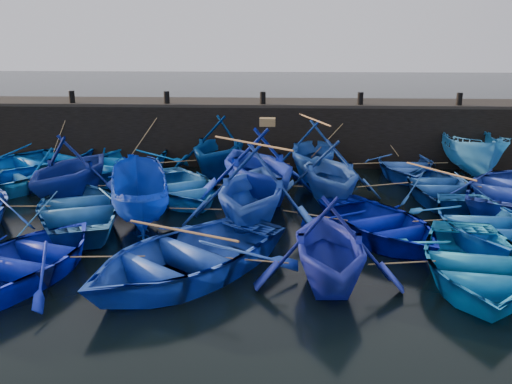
{
  "coord_description": "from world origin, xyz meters",
  "views": [
    {
      "loc": [
        0.76,
        -14.02,
        5.77
      ],
      "look_at": [
        0.0,
        3.2,
        0.7
      ],
      "focal_mm": 40.0,
      "sensor_mm": 36.0,
      "label": 1
    }
  ],
  "objects": [
    {
      "name": "ground",
      "position": [
        0.0,
        0.0,
        0.0
      ],
      "size": [
        120.0,
        120.0,
        0.0
      ],
      "primitive_type": "plane",
      "color": "black",
      "rests_on": "ground"
    },
    {
      "name": "quay_wall",
      "position": [
        0.0,
        10.5,
        1.25
      ],
      "size": [
        26.0,
        2.5,
        2.5
      ],
      "primitive_type": "cube",
      "color": "black",
      "rests_on": "ground"
    },
    {
      "name": "quay_top",
      "position": [
        0.0,
        10.5,
        2.56
      ],
      "size": [
        26.0,
        2.5,
        0.12
      ],
      "primitive_type": "cube",
      "color": "black",
      "rests_on": "quay_wall"
    },
    {
      "name": "bollard_0",
      "position": [
        -8.0,
        9.6,
        2.87
      ],
      "size": [
        0.24,
        0.24,
        0.5
      ],
      "primitive_type": "cylinder",
      "color": "black",
      "rests_on": "quay_top"
    },
    {
      "name": "bollard_1",
      "position": [
        -4.0,
        9.6,
        2.87
      ],
      "size": [
        0.24,
        0.24,
        0.5
      ],
      "primitive_type": "cylinder",
      "color": "black",
      "rests_on": "quay_top"
    },
    {
      "name": "bollard_2",
      "position": [
        0.0,
        9.6,
        2.87
      ],
      "size": [
        0.24,
        0.24,
        0.5
      ],
      "primitive_type": "cylinder",
      "color": "black",
      "rests_on": "quay_top"
    },
    {
      "name": "bollard_3",
      "position": [
        4.0,
        9.6,
        2.87
      ],
      "size": [
        0.24,
        0.24,
        0.5
      ],
      "primitive_type": "cylinder",
      "color": "black",
      "rests_on": "quay_top"
    },
    {
      "name": "bollard_4",
      "position": [
        8.0,
        9.6,
        2.87
      ],
      "size": [
        0.24,
        0.24,
        0.5
      ],
      "primitive_type": "cylinder",
      "color": "black",
      "rests_on": "quay_top"
    },
    {
      "name": "boat_0",
      "position": [
        -8.75,
        7.59,
        0.6
      ],
      "size": [
        6.73,
        7.13,
        1.2
      ],
      "primitive_type": "imported",
      "rotation": [
        0.0,
        0.0,
        2.53
      ],
      "color": "#0042A0",
      "rests_on": "ground"
    },
    {
      "name": "boat_1",
      "position": [
        -5.42,
        7.42,
        0.59
      ],
      "size": [
        5.2,
        6.43,
        1.18
      ],
      "primitive_type": "imported",
      "rotation": [
        0.0,
        0.0,
        -0.22
      ],
      "color": "blue",
      "rests_on": "ground"
    },
    {
      "name": "boat_2",
      "position": [
        -1.71,
        8.13,
        1.17
      ],
      "size": [
        4.61,
        5.09,
        2.33
      ],
      "primitive_type": "imported",
      "rotation": [
        0.0,
        0.0,
        -0.19
      ],
      "color": "navy",
      "rests_on": "ground"
    },
    {
      "name": "boat_3",
      "position": [
        2.02,
        7.64,
        1.13
      ],
      "size": [
        4.07,
        4.61,
        2.26
      ],
      "primitive_type": "imported",
      "rotation": [
        0.0,
        0.0,
        -0.09
      ],
      "color": "#1848B2",
      "rests_on": "ground"
    },
    {
      "name": "boat_4",
      "position": [
        5.64,
        8.0,
        0.47
      ],
      "size": [
        3.37,
        4.6,
        0.93
      ],
      "primitive_type": "imported",
      "rotation": [
        0.0,
        0.0,
        -0.04
      ],
      "color": "#2047A2",
      "rests_on": "ground"
    },
    {
      "name": "boat_5",
      "position": [
        8.24,
        8.13,
        0.99
      ],
      "size": [
        2.03,
        5.17,
        1.99
      ],
      "primitive_type": "imported",
      "rotation": [
        0.0,
        0.0,
        -0.02
      ],
      "color": "#266EAE",
      "rests_on": "ground"
    },
    {
      "name": "boat_7",
      "position": [
        -6.28,
        4.23,
        1.16
      ],
      "size": [
        4.7,
        5.15,
        2.32
      ],
      "primitive_type": "imported",
      "rotation": [
        0.0,
        0.0,
        2.92
      ],
      "color": "navy",
      "rests_on": "ground"
    },
    {
      "name": "boat_8",
      "position": [
        -2.61,
        4.46,
        0.49
      ],
      "size": [
        5.21,
        5.73,
        0.97
      ],
      "primitive_type": "imported",
      "rotation": [
        0.0,
        0.0,
        0.51
      ],
      "color": "blue",
      "rests_on": "ground"
    },
    {
      "name": "boat_9",
      "position": [
        0.02,
        4.51,
        1.29
      ],
      "size": [
        5.86,
        6.2,
        2.58
      ],
      "primitive_type": "imported",
      "rotation": [
        0.0,
        0.0,
        3.56
      ],
      "color": "#1028A6",
      "rests_on": "ground"
    },
    {
      "name": "boat_10",
      "position": [
        2.43,
        4.46,
        1.11
      ],
      "size": [
        4.25,
        4.73,
        2.21
      ],
      "primitive_type": "imported",
      "rotation": [
        0.0,
        0.0,
        3.3
      ],
      "color": "#244EAA",
      "rests_on": "ground"
    },
    {
      "name": "boat_11",
      "position": [
        6.22,
        5.14,
        0.46
      ],
      "size": [
        3.2,
        4.47,
        0.93
      ],
      "primitive_type": "imported",
      "rotation": [
        0.0,
        0.0,
        3.14
      ],
      "color": "navy",
      "rests_on": "ground"
    },
    {
      "name": "boat_12",
      "position": [
        8.4,
        4.61,
        0.54
      ],
      "size": [
        5.88,
        6.37,
        1.08
      ],
      "primitive_type": "imported",
      "rotation": [
        0.0,
        0.0,
        2.59
      ],
      "color": "#1C35A9",
      "rests_on": "ground"
    },
    {
      "name": "boat_14",
      "position": [
        -5.22,
        1.94,
        0.54
      ],
      "size": [
        5.2,
        6.1,
        1.07
      ],
      "primitive_type": "imported",
      "rotation": [
        0.0,
        0.0,
        3.48
      ],
      "color": "#1B5491",
      "rests_on": "ground"
    },
    {
      "name": "boat_15",
      "position": [
        -3.41,
        1.9,
        0.87
      ],
      "size": [
        2.86,
        4.77,
        1.73
      ],
      "primitive_type": "imported",
      "rotation": [
        0.0,
        0.0,
        3.42
      ],
      "color": "#062B98",
      "rests_on": "ground"
    },
    {
      "name": "boat_16",
      "position": [
        -0.05,
        1.84,
        1.26
      ],
      "size": [
        4.51,
        5.11,
        2.51
      ],
      "primitive_type": "imported",
      "rotation": [
        0.0,
        0.0,
        -0.09
      ],
      "color": "blue",
      "rests_on": "ground"
    },
    {
      "name": "boat_17",
      "position": [
        3.54,
        1.02,
        0.48
      ],
      "size": [
        5.09,
        5.68,
        0.97
      ],
      "primitive_type": "imported",
      "rotation": [
        0.0,
        0.0,
        0.47
      ],
      "color": "#000D96",
      "rests_on": "ground"
    },
    {
      "name": "boat_18",
      "position": [
        6.32,
        1.22,
        0.49
      ],
      "size": [
        3.62,
        4.91,
        0.99
      ],
      "primitive_type": "imported",
      "rotation": [
        0.0,
        0.0,
        -0.04
      ],
      "color": "blue",
      "rests_on": "ground"
    },
    {
      "name": "boat_21",
      "position": [
        -5.19,
        -1.88,
        0.5
      ],
      "size": [
        4.69,
        5.59,
        0.99
      ],
      "primitive_type": "imported",
      "rotation": [
        0.0,
        0.0,
        2.84
      ],
      "color": "#0716A4",
      "rests_on": "ground"
    },
    {
      "name": "boat_22",
      "position": [
        -1.49,
        -1.75,
        0.59
      ],
      "size": [
        6.67,
        6.93,
        1.17
      ],
      "primitive_type": "imported",
      "rotation": [
        0.0,
        0.0,
        -0.67
      ],
      "color": "#1B41B7",
      "rests_on": "ground"
    },
    {
      "name": "boat_23",
      "position": [
        1.87,
        -2.0,
        1.04
      ],
      "size": [
        3.59,
        4.11,
        2.08
      ],
      "primitive_type": "imported",
      "rotation": [
        0.0,
        0.0,
        0.05
      ],
      "color": "#182496",
      "rests_on": "ground"
    },
    {
      "name": "boat_24",
      "position": [
        5.25,
        -1.73,
        0.52
      ],
      "size": [
        4.36,
        5.56,
        1.05
      ],
      "primitive_type": "imported",
      "rotation": [
        0.0,
        0.0,
        -0.16
      ],
      "color": "blue",
      "rests_on": "ground"
    },
    {
      "name": "wooden_crate",
      "position": [
        0.32,
        4.51,
        2.71
      ],
      "size": [
        0.51,
        0.37,
        0.26
      ],
      "primitive_type": "cube",
      "color": "brown",
      "rests_on": "boat_9"
    },
    {
      "name": "mooring_ropes",
      "position": [
        -0.21,
        5.06,
        0.89
      ],
      "size": [
        17.04,
        11.55,
        2.1
      ],
      "color": "tan",
      "rests_on": "ground"
    },
    {
      "name": "loose_oars",
      "position": [
        1.68,
        3.22,
        1.75
      ],
      "size": [
        9.97,
        11.47,
        1.64
      ],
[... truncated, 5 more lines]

